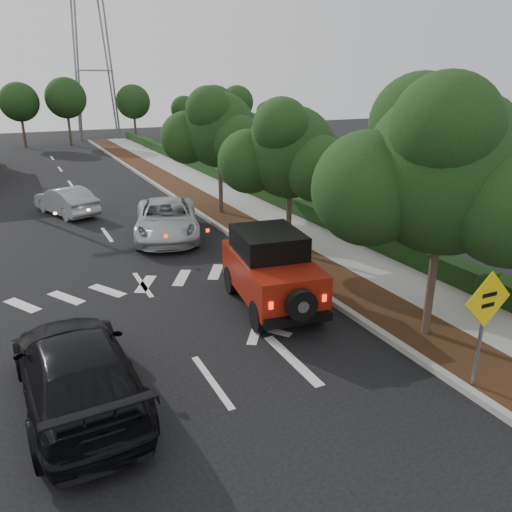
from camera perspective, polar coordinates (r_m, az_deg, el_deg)
ground at (r=11.14m, az=-5.06°, el=-14.09°), size 120.00×120.00×0.00m
curb at (r=22.96m, az=-5.35°, el=4.10°), size 0.20×70.00×0.15m
planting_strip at (r=23.32m, az=-3.05°, el=4.37°), size 1.80×70.00×0.12m
sidewalk at (r=24.10m, az=1.12°, el=4.90°), size 2.00×70.00×0.12m
hedge at (r=24.68m, az=4.03°, el=6.01°), size 0.80×70.00×0.80m
transmission_tower at (r=57.78m, az=-17.33°, el=12.59°), size 7.00×4.00×28.00m
street_tree_near at (r=13.54m, az=18.70°, el=-8.64°), size 3.80×3.80×5.92m
street_tree_mid at (r=18.63m, az=3.68°, el=0.21°), size 3.20×3.20×5.32m
street_tree_far at (r=24.23m, az=-3.99°, el=4.78°), size 3.40×3.40×5.62m
red_jeep at (r=14.17m, az=1.53°, el=-1.36°), size 2.40×4.39×2.17m
silver_suv_ahead at (r=20.82m, az=-10.18°, el=4.17°), size 3.86×5.84×1.49m
black_suv_oncoming at (r=10.68m, az=-19.83°, el=-12.12°), size 2.33×5.31×1.52m
silver_sedan_oncoming at (r=25.64m, az=-20.90°, el=5.91°), size 2.72×4.30×1.34m
speed_hump_sign at (r=10.94m, az=24.71°, el=-6.05°), size 1.20×0.11×2.55m
terracotta_planter at (r=14.98m, az=24.93°, el=-3.40°), size 0.67×0.67×1.16m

